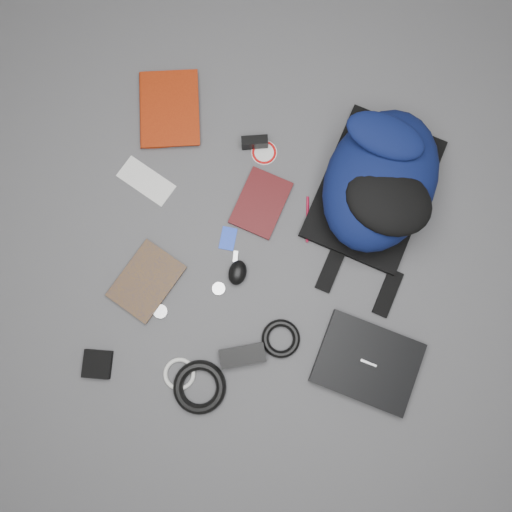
% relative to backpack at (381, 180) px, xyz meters
% --- Properties ---
extents(ground, '(4.00, 4.00, 0.00)m').
position_rel_backpack_xyz_m(ground, '(-0.36, -0.30, -0.11)').
color(ground, '#4F4F51').
rests_on(ground, ground).
extents(backpack, '(0.50, 0.62, 0.23)m').
position_rel_backpack_xyz_m(backpack, '(0.00, 0.00, 0.00)').
color(backpack, '#080F34').
rests_on(backpack, ground).
extents(laptop, '(0.36, 0.31, 0.03)m').
position_rel_backpack_xyz_m(laptop, '(0.06, -0.58, -0.10)').
color(laptop, black).
rests_on(laptop, ground).
extents(textbook_red, '(0.27, 0.32, 0.03)m').
position_rel_backpack_xyz_m(textbook_red, '(-0.85, 0.14, -0.10)').
color(textbook_red, maroon).
rests_on(textbook_red, ground).
extents(comic_book, '(0.25, 0.28, 0.02)m').
position_rel_backpack_xyz_m(comic_book, '(-0.78, -0.41, -0.11)').
color(comic_book, '#9E670B').
rests_on(comic_book, ground).
extents(envelope, '(0.21, 0.16, 0.00)m').
position_rel_backpack_xyz_m(envelope, '(-0.78, -0.11, -0.11)').
color(envelope, white).
rests_on(envelope, ground).
extents(dvd_case, '(0.20, 0.25, 0.02)m').
position_rel_backpack_xyz_m(dvd_case, '(-0.37, -0.12, -0.11)').
color(dvd_case, '#3B0B0C').
rests_on(dvd_case, ground).
extents(compact_camera, '(0.10, 0.05, 0.05)m').
position_rel_backpack_xyz_m(compact_camera, '(-0.43, 0.09, -0.09)').
color(compact_camera, black).
rests_on(compact_camera, ground).
extents(sticker_disc, '(0.12, 0.12, 0.00)m').
position_rel_backpack_xyz_m(sticker_disc, '(-0.39, 0.07, -0.11)').
color(sticker_disc, white).
rests_on(sticker_disc, ground).
extents(pen_teal, '(0.03, 0.14, 0.01)m').
position_rel_backpack_xyz_m(pen_teal, '(-0.31, -0.14, -0.11)').
color(pen_teal, '#0B5468').
rests_on(pen_teal, ground).
extents(pen_red, '(0.03, 0.16, 0.01)m').
position_rel_backpack_xyz_m(pen_red, '(-0.21, -0.14, -0.11)').
color(pen_red, maroon).
rests_on(pen_red, ground).
extents(id_badge, '(0.05, 0.08, 0.00)m').
position_rel_backpack_xyz_m(id_badge, '(-0.46, -0.26, -0.11)').
color(id_badge, blue).
rests_on(id_badge, ground).
extents(usb_black, '(0.04, 0.06, 0.01)m').
position_rel_backpack_xyz_m(usb_black, '(-0.40, -0.36, -0.11)').
color(usb_black, black).
rests_on(usb_black, ground).
extents(usb_silver, '(0.02, 0.04, 0.01)m').
position_rel_backpack_xyz_m(usb_silver, '(-0.42, -0.31, -0.11)').
color(usb_silver, '#A6A7A9').
rests_on(usb_silver, ground).
extents(mouse, '(0.06, 0.09, 0.04)m').
position_rel_backpack_xyz_m(mouse, '(-0.41, -0.37, -0.09)').
color(mouse, black).
rests_on(mouse, ground).
extents(headphone_left, '(0.06, 0.06, 0.01)m').
position_rel_backpack_xyz_m(headphone_left, '(-0.64, -0.54, -0.11)').
color(headphone_left, '#B2B2B4').
rests_on(headphone_left, ground).
extents(headphone_right, '(0.05, 0.05, 0.01)m').
position_rel_backpack_xyz_m(headphone_right, '(-0.46, -0.43, -0.11)').
color(headphone_right, silver).
rests_on(headphone_right, ground).
extents(cable_coil, '(0.15, 0.15, 0.02)m').
position_rel_backpack_xyz_m(cable_coil, '(-0.23, -0.56, -0.10)').
color(cable_coil, black).
rests_on(cable_coil, ground).
extents(power_brick, '(0.16, 0.11, 0.04)m').
position_rel_backpack_xyz_m(power_brick, '(-0.34, -0.63, -0.10)').
color(power_brick, black).
rests_on(power_brick, ground).
extents(power_cord_coil, '(0.23, 0.23, 0.03)m').
position_rel_backpack_xyz_m(power_cord_coil, '(-0.46, -0.76, -0.10)').
color(power_cord_coil, black).
rests_on(power_cord_coil, ground).
extents(pouch, '(0.10, 0.10, 0.02)m').
position_rel_backpack_xyz_m(pouch, '(-0.80, -0.74, -0.10)').
color(pouch, black).
rests_on(pouch, ground).
extents(white_cable_coil, '(0.14, 0.14, 0.01)m').
position_rel_backpack_xyz_m(white_cable_coil, '(-0.54, -0.73, -0.11)').
color(white_cable_coil, silver).
rests_on(white_cable_coil, ground).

